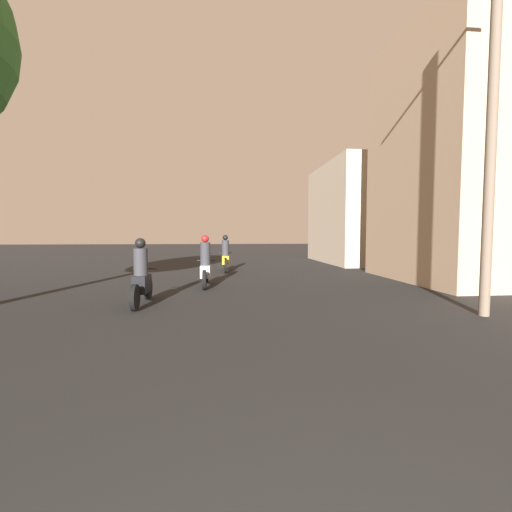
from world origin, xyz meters
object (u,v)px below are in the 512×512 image
(building_right_near, at_px, (469,156))
(motorcycle_black, at_px, (142,278))
(utility_pole_near, at_px, (493,102))
(building_right_far, at_px, (367,214))
(motorcycle_silver, at_px, (205,266))
(motorcycle_yellow, at_px, (225,257))

(building_right_near, bearing_deg, motorcycle_black, -162.94)
(building_right_near, bearing_deg, utility_pole_near, -123.85)
(motorcycle_black, distance_m, building_right_far, 15.80)
(building_right_near, height_order, building_right_far, building_right_near)
(building_right_far, xyz_separation_m, utility_pole_near, (-3.32, -13.39, 1.38))
(building_right_near, bearing_deg, motorcycle_silver, -176.91)
(motorcycle_silver, height_order, motorcycle_yellow, motorcycle_silver)
(motorcycle_black, relative_size, motorcycle_silver, 0.93)
(building_right_far, bearing_deg, motorcycle_yellow, -152.46)
(motorcycle_black, xyz_separation_m, utility_pole_near, (7.20, -1.82, 3.63))
(building_right_near, relative_size, building_right_far, 1.23)
(motorcycle_silver, bearing_deg, building_right_far, 50.23)
(motorcycle_black, distance_m, motorcycle_yellow, 7.44)
(motorcycle_silver, distance_m, utility_pole_near, 8.25)
(building_right_far, bearing_deg, utility_pole_near, -103.93)
(motorcycle_silver, bearing_deg, utility_pole_near, -31.73)
(motorcycle_silver, bearing_deg, building_right_near, 9.41)
(motorcycle_black, height_order, building_right_far, building_right_far)
(motorcycle_black, height_order, motorcycle_silver, motorcycle_silver)
(building_right_near, xyz_separation_m, building_right_far, (-0.08, 8.32, -1.56))
(building_right_far, bearing_deg, motorcycle_black, -132.27)
(motorcycle_silver, height_order, utility_pole_near, utility_pole_near)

